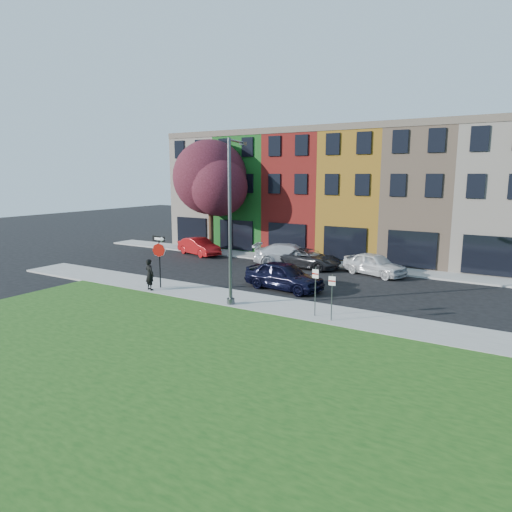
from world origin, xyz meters
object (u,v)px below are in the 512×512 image
Objects in this scene: sedan_near at (284,276)px; street_lamp at (231,222)px; man at (150,274)px; stop_sign at (159,251)px.

street_lamp is at bearing 177.17° from sedan_near.
man is 0.22× the size of street_lamp.
stop_sign is 7.51m from sedan_near.
street_lamp reaches higher than sedan_near.
sedan_near is at bearing -130.09° from man.
street_lamp is (-0.77, -4.35, 3.51)m from sedan_near.
street_lamp is (5.51, -0.52, 2.02)m from stop_sign.
man is (-0.12, -0.72, -1.29)m from stop_sign.
man is at bearing 167.90° from street_lamp.
man is at bearing -92.76° from stop_sign.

